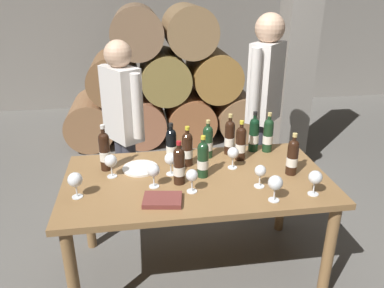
# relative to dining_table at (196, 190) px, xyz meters

# --- Properties ---
(ground_plane) EXTENTS (14.00, 14.00, 0.00)m
(ground_plane) POSITION_rel_dining_table_xyz_m (0.00, 0.00, -0.67)
(ground_plane) COLOR #66635E
(cellar_back_wall) EXTENTS (10.00, 0.24, 2.80)m
(cellar_back_wall) POSITION_rel_dining_table_xyz_m (0.00, 4.20, 0.73)
(cellar_back_wall) COLOR gray
(cellar_back_wall) RESTS_ON ground_plane
(barrel_stack) EXTENTS (2.49, 0.90, 1.69)m
(barrel_stack) POSITION_rel_dining_table_xyz_m (-0.00, 2.60, 0.06)
(barrel_stack) COLOR #8E6341
(barrel_stack) RESTS_ON ground_plane
(stone_pillar) EXTENTS (0.32, 0.32, 2.60)m
(stone_pillar) POSITION_rel_dining_table_xyz_m (1.30, 1.60, 0.63)
(stone_pillar) COLOR gray
(stone_pillar) RESTS_ON ground_plane
(dining_table) EXTENTS (1.70, 0.90, 0.76)m
(dining_table) POSITION_rel_dining_table_xyz_m (0.00, 0.00, 0.00)
(dining_table) COLOR olive
(dining_table) RESTS_ON ground_plane
(wine_bottle_0) EXTENTS (0.07, 0.07, 0.30)m
(wine_bottle_0) POSITION_rel_dining_table_xyz_m (0.59, 0.33, 0.22)
(wine_bottle_0) COLOR #19381E
(wine_bottle_0) RESTS_ON dining_table
(wine_bottle_1) EXTENTS (0.07, 0.07, 0.30)m
(wine_bottle_1) POSITION_rel_dining_table_xyz_m (0.30, 0.33, 0.22)
(wine_bottle_1) COLOR black
(wine_bottle_1) RESTS_ON dining_table
(wine_bottle_2) EXTENTS (0.07, 0.07, 0.31)m
(wine_bottle_2) POSITION_rel_dining_table_xyz_m (0.49, 0.36, 0.22)
(wine_bottle_2) COLOR black
(wine_bottle_2) RESTS_ON dining_table
(wine_bottle_3) EXTENTS (0.07, 0.07, 0.29)m
(wine_bottle_3) POSITION_rel_dining_table_xyz_m (0.62, -0.04, 0.22)
(wine_bottle_3) COLOR black
(wine_bottle_3) RESTS_ON dining_table
(wine_bottle_4) EXTENTS (0.07, 0.07, 0.28)m
(wine_bottle_4) POSITION_rel_dining_table_xyz_m (0.13, 0.30, 0.21)
(wine_bottle_4) COLOR #19381E
(wine_bottle_4) RESTS_ON dining_table
(wine_bottle_5) EXTENTS (0.07, 0.07, 0.32)m
(wine_bottle_5) POSITION_rel_dining_table_xyz_m (-0.58, 0.20, 0.23)
(wine_bottle_5) COLOR black
(wine_bottle_5) RESTS_ON dining_table
(wine_bottle_6) EXTENTS (0.07, 0.07, 0.28)m
(wine_bottle_6) POSITION_rel_dining_table_xyz_m (-0.03, 0.19, 0.21)
(wine_bottle_6) COLOR black
(wine_bottle_6) RESTS_ON dining_table
(wine_bottle_7) EXTENTS (0.07, 0.07, 0.29)m
(wine_bottle_7) POSITION_rel_dining_table_xyz_m (0.35, 0.22, 0.22)
(wine_bottle_7) COLOR black
(wine_bottle_7) RESTS_ON dining_table
(wine_bottle_8) EXTENTS (0.07, 0.07, 0.28)m
(wine_bottle_8) POSITION_rel_dining_table_xyz_m (-0.12, -0.06, 0.21)
(wine_bottle_8) COLOR black
(wine_bottle_8) RESTS_ON dining_table
(wine_bottle_9) EXTENTS (0.07, 0.07, 0.28)m
(wine_bottle_9) POSITION_rel_dining_table_xyz_m (0.04, 0.01, 0.21)
(wine_bottle_9) COLOR #19381E
(wine_bottle_9) RESTS_ON dining_table
(wine_bottle_10) EXTENTS (0.07, 0.07, 0.28)m
(wine_bottle_10) POSITION_rel_dining_table_xyz_m (-0.13, 0.27, 0.21)
(wine_bottle_10) COLOR black
(wine_bottle_10) RESTS_ON dining_table
(wine_glass_0) EXTENTS (0.07, 0.07, 0.15)m
(wine_glass_0) POSITION_rel_dining_table_xyz_m (-0.06, -0.17, 0.20)
(wine_glass_0) COLOR white
(wine_glass_0) RESTS_ON dining_table
(wine_glass_1) EXTENTS (0.09, 0.09, 0.16)m
(wine_glass_1) POSITION_rel_dining_table_xyz_m (0.40, -0.34, 0.20)
(wine_glass_1) COLOR white
(wine_glass_1) RESTS_ON dining_table
(wine_glass_2) EXTENTS (0.07, 0.07, 0.15)m
(wine_glass_2) POSITION_rel_dining_table_xyz_m (0.36, -0.17, 0.19)
(wine_glass_2) COLOR white
(wine_glass_2) RESTS_ON dining_table
(wine_glass_3) EXTENTS (0.08, 0.08, 0.15)m
(wine_glass_3) POSITION_rel_dining_table_xyz_m (0.26, 0.10, 0.20)
(wine_glass_3) COLOR white
(wine_glass_3) RESTS_ON dining_table
(wine_glass_4) EXTENTS (0.08, 0.08, 0.15)m
(wine_glass_4) POSITION_rel_dining_table_xyz_m (-0.28, -0.08, 0.20)
(wine_glass_4) COLOR white
(wine_glass_4) RESTS_ON dining_table
(wine_glass_5) EXTENTS (0.08, 0.08, 0.15)m
(wine_glass_5) POSITION_rel_dining_table_xyz_m (0.65, -0.31, 0.20)
(wine_glass_5) COLOR white
(wine_glass_5) RESTS_ON dining_table
(wine_glass_6) EXTENTS (0.09, 0.09, 0.16)m
(wine_glass_6) POSITION_rel_dining_table_xyz_m (-0.73, -0.14, 0.20)
(wine_glass_6) COLOR white
(wine_glass_6) RESTS_ON dining_table
(wine_glass_7) EXTENTS (0.08, 0.08, 0.16)m
(wine_glass_7) POSITION_rel_dining_table_xyz_m (-0.54, 0.09, 0.20)
(wine_glass_7) COLOR white
(wine_glass_7) RESTS_ON dining_table
(wine_glass_8) EXTENTS (0.08, 0.08, 0.15)m
(wine_glass_8) POSITION_rel_dining_table_xyz_m (-0.16, 0.07, 0.20)
(wine_glass_8) COLOR white
(wine_glass_8) RESTS_ON dining_table
(tasting_notebook) EXTENTS (0.24, 0.19, 0.03)m
(tasting_notebook) POSITION_rel_dining_table_xyz_m (-0.24, -0.26, 0.11)
(tasting_notebook) COLOR brown
(tasting_notebook) RESTS_ON dining_table
(serving_plate) EXTENTS (0.24, 0.24, 0.01)m
(serving_plate) POSITION_rel_dining_table_xyz_m (-0.36, 0.17, 0.10)
(serving_plate) COLOR white
(serving_plate) RESTS_ON dining_table
(sommelier_presenting) EXTENTS (0.36, 0.39, 1.72)m
(sommelier_presenting) POSITION_rel_dining_table_xyz_m (0.69, 0.75, 0.37)
(sommelier_presenting) COLOR #383842
(sommelier_presenting) RESTS_ON ground_plane
(taster_seated_left) EXTENTS (0.33, 0.43, 1.54)m
(taster_seated_left) POSITION_rel_dining_table_xyz_m (-0.47, 0.72, 0.25)
(taster_seated_left) COLOR #383842
(taster_seated_left) RESTS_ON ground_plane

